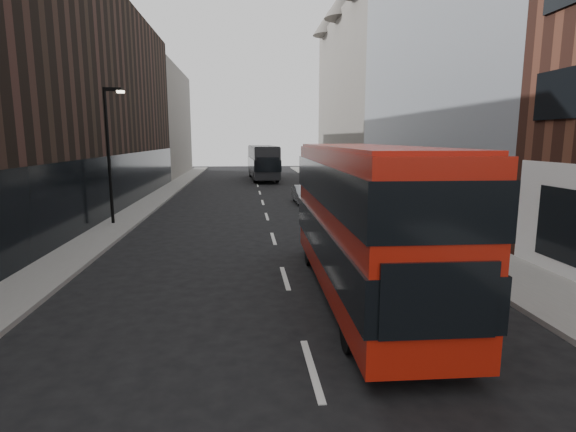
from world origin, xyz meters
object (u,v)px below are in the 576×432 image
object	(u,v)px
car_a	(334,203)
grey_bus	(263,162)
red_bus	(363,215)
street_lamp	(110,146)
car_b	(304,194)
car_c	(319,191)

from	to	relation	value
car_a	grey_bus	bearing A→B (deg)	100.94
red_bus	street_lamp	bearing A→B (deg)	131.89
street_lamp	grey_bus	size ratio (longest dim) A/B	0.59
street_lamp	car_a	xyz separation A→B (m)	(12.30, 2.00, -3.41)
red_bus	grey_bus	size ratio (longest dim) A/B	0.92
grey_bus	car_a	bearing A→B (deg)	-84.97
grey_bus	street_lamp	bearing A→B (deg)	-111.34
grey_bus	car_b	distance (m)	19.28
street_lamp	red_bus	world-z (taller)	street_lamp
red_bus	car_a	bearing A→B (deg)	82.84
grey_bus	red_bus	bearing A→B (deg)	-90.68
street_lamp	red_bus	size ratio (longest dim) A/B	0.64
red_bus	car_b	bearing A→B (deg)	88.43
car_a	car_c	distance (m)	7.80
street_lamp	grey_bus	bearing A→B (deg)	71.23
red_bus	car_c	xyz separation A→B (m)	(2.39, 21.70, -1.82)
red_bus	grey_bus	xyz separation A→B (m)	(-1.27, 38.45, -0.40)
grey_bus	car_a	world-z (taller)	grey_bus
red_bus	car_a	xyz separation A→B (m)	(2.01, 13.90, -1.66)
red_bus	grey_bus	bearing A→B (deg)	92.94
street_lamp	car_b	bearing A→B (deg)	33.65
grey_bus	car_c	distance (m)	17.20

